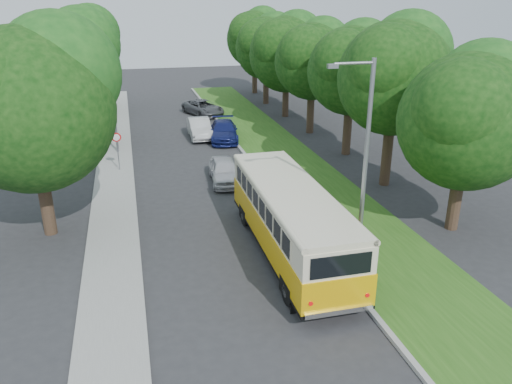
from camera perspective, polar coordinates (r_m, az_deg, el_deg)
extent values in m
plane|color=#2B2B2E|center=(20.63, -2.57, -7.17)|extent=(120.00, 120.00, 0.00)
cube|color=gray|center=(25.80, 2.95, -0.93)|extent=(0.20, 70.00, 0.15)
cube|color=#275516|center=(26.56, 7.80, -0.47)|extent=(4.50, 70.00, 0.13)
cube|color=gray|center=(24.81, -15.95, -2.76)|extent=(2.20, 70.00, 0.12)
cylinder|color=#332319|center=(23.92, 21.89, -0.24)|extent=(0.56, 0.56, 3.35)
sphere|color=black|center=(23.01, 23.01, 7.39)|extent=(5.85, 5.85, 5.85)
sphere|color=black|center=(23.87, 24.58, 10.49)|extent=(4.38, 4.38, 4.38)
sphere|color=black|center=(21.77, 22.54, 8.73)|extent=(4.09, 4.09, 4.09)
cylinder|color=#332319|center=(28.44, 14.80, 4.88)|extent=(0.56, 0.56, 4.26)
sphere|color=black|center=(27.66, 15.54, 12.40)|extent=(5.98, 5.98, 5.98)
sphere|color=black|center=(28.55, 17.08, 14.93)|extent=(4.49, 4.49, 4.49)
sphere|color=black|center=(26.48, 14.77, 13.75)|extent=(4.19, 4.19, 4.19)
cylinder|color=#332319|center=(33.78, 10.42, 7.51)|extent=(0.56, 0.56, 3.95)
sphere|color=black|center=(33.14, 10.83, 13.43)|extent=(5.61, 5.61, 5.61)
sphere|color=black|center=(33.94, 12.12, 15.42)|extent=(4.21, 4.21, 4.21)
sphere|color=black|center=(32.08, 10.05, 14.49)|extent=(3.92, 3.92, 3.92)
cylinder|color=#332319|center=(39.05, 6.25, 9.51)|extent=(0.56, 0.56, 3.86)
sphere|color=black|center=(38.50, 6.46, 14.59)|extent=(5.64, 5.64, 5.64)
sphere|color=black|center=(39.26, 7.64, 16.32)|extent=(4.23, 4.23, 4.23)
sphere|color=black|center=(37.47, 5.64, 15.52)|extent=(3.95, 3.95, 3.95)
cylinder|color=#332319|center=(44.60, 3.40, 10.88)|extent=(0.56, 0.56, 3.58)
sphere|color=black|center=(44.10, 3.51, 15.41)|extent=(6.36, 6.36, 6.36)
sphere|color=black|center=(44.94, 4.70, 17.11)|extent=(4.77, 4.77, 4.77)
sphere|color=black|center=(42.99, 2.60, 16.34)|extent=(4.45, 4.45, 4.45)
cylinder|color=#332319|center=(50.22, 1.15, 12.15)|extent=(0.56, 0.56, 3.68)
sphere|color=black|center=(49.79, 1.18, 16.09)|extent=(5.91, 5.91, 5.91)
sphere|color=black|center=(50.55, 2.18, 17.50)|extent=(4.43, 4.43, 4.43)
sphere|color=black|center=(48.79, 0.38, 16.86)|extent=(4.14, 4.14, 4.14)
cylinder|color=#332319|center=(56.03, -0.15, 13.30)|extent=(0.56, 0.56, 4.05)
sphere|color=black|center=(55.64, -0.15, 17.03)|extent=(5.97, 5.97, 5.97)
sphere|color=black|center=(56.40, 0.77, 18.31)|extent=(4.48, 4.48, 4.48)
sphere|color=black|center=(54.65, -0.91, 17.74)|extent=(4.18, 4.18, 4.18)
cylinder|color=#332319|center=(23.51, -22.97, -0.32)|extent=(0.56, 0.56, 3.68)
sphere|color=black|center=(22.53, -24.32, 8.49)|extent=(6.80, 6.80, 6.80)
sphere|color=black|center=(22.80, -21.59, 12.51)|extent=(5.10, 5.10, 5.10)
cylinder|color=#332319|center=(36.86, -20.27, 7.47)|extent=(0.56, 0.56, 3.68)
sphere|color=black|center=(36.24, -21.03, 13.16)|extent=(6.80, 6.80, 6.80)
sphere|color=black|center=(36.67, -19.31, 15.61)|extent=(5.10, 5.10, 5.10)
sphere|color=black|center=(35.43, -23.02, 14.13)|extent=(4.76, 4.76, 4.76)
cylinder|color=#332319|center=(48.59, -19.13, 10.69)|extent=(0.56, 0.56, 3.68)
sphere|color=black|center=(48.12, -19.67, 15.02)|extent=(6.80, 6.80, 6.80)
sphere|color=black|center=(48.61, -18.37, 16.84)|extent=(5.10, 5.10, 5.10)
sphere|color=black|center=(47.30, -21.15, 15.79)|extent=(4.76, 4.76, 4.76)
cylinder|color=gray|center=(18.16, 12.31, 2.09)|extent=(0.16, 0.16, 8.00)
cylinder|color=gray|center=(17.01, 11.17, 14.24)|extent=(1.40, 0.10, 0.10)
cube|color=gray|center=(16.71, 8.75, 14.03)|extent=(0.35, 0.16, 0.14)
cylinder|color=gray|center=(34.33, -16.08, 10.29)|extent=(0.16, 0.16, 7.50)
cylinder|color=gray|center=(33.90, -17.94, 16.14)|extent=(1.40, 0.10, 0.10)
cube|color=gray|center=(33.96, -19.23, 15.88)|extent=(0.35, 0.16, 0.14)
cylinder|color=gray|center=(31.00, -15.50, 4.45)|extent=(0.06, 0.06, 2.50)
cone|color=red|center=(30.72, -15.67, 6.03)|extent=(0.56, 0.02, 0.56)
cone|color=white|center=(30.70, -15.67, 6.02)|extent=(0.40, 0.02, 0.40)
imported|color=silver|center=(28.35, -3.61, 2.45)|extent=(1.93, 4.13, 1.37)
imported|color=silver|center=(37.92, -6.47, 7.26)|extent=(1.58, 4.38, 1.43)
imported|color=navy|center=(37.00, -3.68, 6.97)|extent=(2.67, 5.04, 1.39)
imported|color=#515358|center=(45.49, -6.06, 9.56)|extent=(3.74, 5.22, 1.32)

